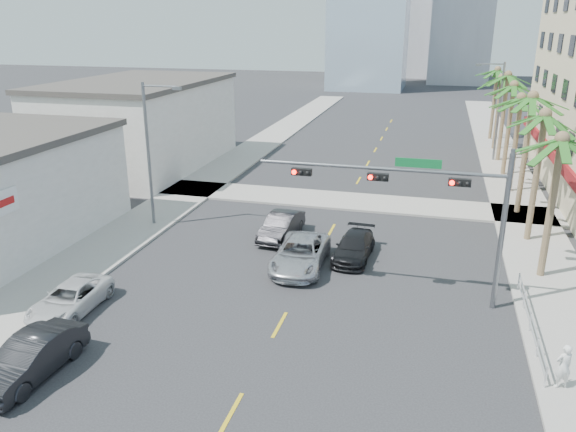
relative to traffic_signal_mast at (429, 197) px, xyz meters
The scene contains 23 objects.
ground 11.06m from the traffic_signal_mast, 126.03° to the right, with size 260.00×260.00×0.00m, color #262628.
sidewalk_right 14.44m from the traffic_signal_mast, 62.71° to the left, with size 4.00×120.00×0.15m, color gray.
sidewalk_left 22.05m from the traffic_signal_mast, 145.89° to the left, with size 4.00×120.00×0.15m, color gray.
sidewalk_cross 15.99m from the traffic_signal_mast, 112.38° to the left, with size 80.00×4.00×0.15m, color gray.
building_left_far 32.30m from the traffic_signal_mast, 141.59° to the left, with size 11.00×18.00×7.20m, color beige.
traffic_signal_mast is the anchor object (origin of this frame).
palm_tree_0 7.37m from the traffic_signal_mast, 34.84° to the left, with size 4.80×4.80×7.80m.
palm_tree_1 11.18m from the traffic_signal_mast, 57.84° to the left, with size 4.80×4.80×8.16m.
palm_tree_2 15.81m from the traffic_signal_mast, 68.07° to the left, with size 4.80×4.80×8.52m.
palm_tree_3 20.59m from the traffic_signal_mast, 73.51° to the left, with size 4.80×4.80×7.80m.
palm_tree_4 25.63m from the traffic_signal_mast, 76.83° to the left, with size 4.80×4.80×8.16m.
palm_tree_5 30.72m from the traffic_signal_mast, 79.05° to the left, with size 4.80×4.80×8.52m.
palm_tree_6 35.78m from the traffic_signal_mast, 80.63° to the left, with size 4.80×4.80×7.80m.
palm_tree_7 40.93m from the traffic_signal_mast, 81.82° to the left, with size 4.80×4.80×8.16m.
streetlight_left 17.84m from the traffic_signal_mast, 160.18° to the left, with size 2.55×0.25×9.00m.
streetlight_right 30.50m from the traffic_signal_mast, 80.16° to the left, with size 2.55×0.25×9.00m.
guardrail 6.59m from the traffic_signal_mast, 23.39° to the right, with size 0.08×8.08×1.00m.
car_parked_mid 17.30m from the traffic_signal_mast, 144.13° to the right, with size 1.63×4.67×1.54m, color black.
car_parked_far 16.66m from the traffic_signal_mast, 160.94° to the right, with size 2.12×4.59×1.27m, color silver.
car_lane_left 11.26m from the traffic_signal_mast, 144.63° to the left, with size 1.59×4.56×1.50m, color black.
car_lane_center 7.96m from the traffic_signal_mast, 161.49° to the left, with size 2.56×5.54×1.54m, color silver.
car_lane_right 7.09m from the traffic_signal_mast, 132.94° to the left, with size 1.85×4.55×1.32m, color black.
pedestrian 8.68m from the traffic_signal_mast, 48.76° to the right, with size 0.62×0.41×1.70m, color white.
Camera 1 is at (5.84, -16.52, 12.42)m, focal length 35.00 mm.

